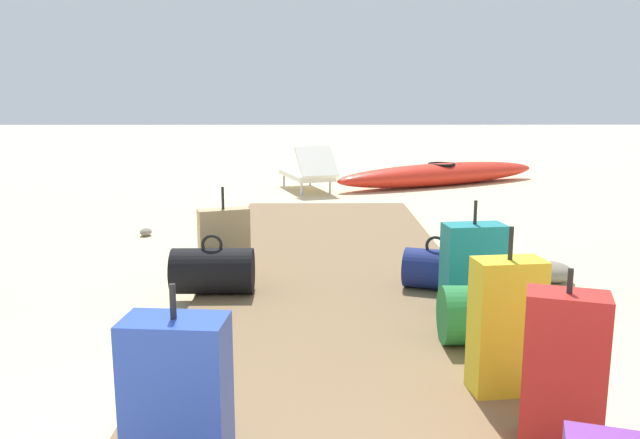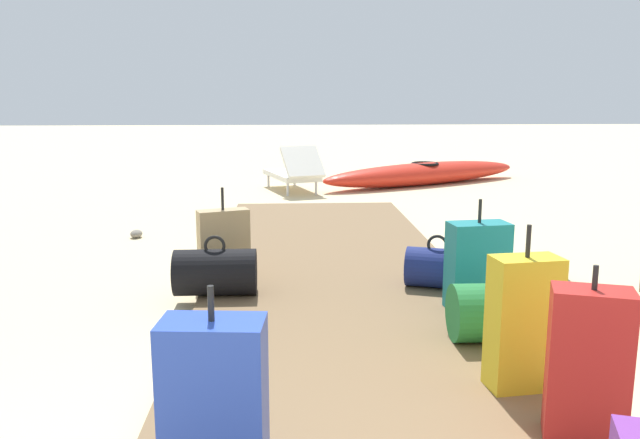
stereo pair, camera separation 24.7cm
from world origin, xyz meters
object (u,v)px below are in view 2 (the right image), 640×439
duffel_bag_black (216,272)px  suitcase_red (588,366)px  kayak (425,173)px  suitcase_blue (214,409)px  duffel_bag_navy (437,268)px  suitcase_tan (224,243)px  duffel_bag_green (499,312)px  suitcase_teal (477,266)px  lounge_chair (294,172)px  suitcase_yellow (523,323)px

duffel_bag_black → suitcase_red: size_ratio=0.78×
kayak → suitcase_blue: bearing=-106.8°
suitcase_red → duffel_bag_navy: bearing=93.1°
suitcase_tan → duffel_bag_green: bearing=-40.4°
suitcase_blue → kayak: suitcase_blue is taller
duffel_bag_black → suitcase_red: bearing=-50.1°
duffel_bag_green → suitcase_teal: size_ratio=0.74×
duffel_bag_navy → lounge_chair: size_ratio=0.33×
suitcase_blue → suitcase_teal: (1.63, 2.12, -0.04)m
suitcase_yellow → lounge_chair: suitcase_yellow is taller
suitcase_tan → suitcase_teal: bearing=-27.0°
duffel_bag_black → duffel_bag_navy: bearing=3.5°
suitcase_teal → duffel_bag_green: bearing=-93.5°
duffel_bag_green → suitcase_red: suitcase_red is taller
duffel_bag_navy → duffel_bag_green: duffel_bag_green is taller
duffel_bag_black → lounge_chair: (0.68, 5.83, 0.07)m
duffel_bag_navy → suitcase_tan: (-1.72, 0.43, 0.12)m
duffel_bag_green → suitcase_tan: size_ratio=0.78×
duffel_bag_black → kayak: (3.03, 6.59, -0.06)m
duffel_bag_black → suitcase_tan: suitcase_tan is taller
lounge_chair → kayak: lounge_chair is taller
duffel_bag_navy → suitcase_blue: bearing=-119.0°
duffel_bag_green → lounge_chair: lounge_chair is taller
duffel_bag_navy → lounge_chair: bearing=100.5°
suitcase_red → lounge_chair: (-1.18, 8.06, -0.10)m
suitcase_tan → kayak: bearing=63.5°
suitcase_blue → suitcase_teal: suitcase_blue is taller
duffel_bag_navy → suitcase_teal: suitcase_teal is taller
duffel_bag_navy → suitcase_tan: size_ratio=0.73×
duffel_bag_black → suitcase_red: suitcase_red is taller
suitcase_teal → kayak: 7.11m
suitcase_yellow → suitcase_teal: (0.13, 1.26, -0.04)m
suitcase_yellow → suitcase_teal: 1.27m
lounge_chair → kayak: (2.35, 0.75, -0.13)m
suitcase_blue → duffel_bag_black: bearing=96.0°
lounge_chair → duffel_bag_navy: bearing=-79.5°
lounge_chair → duffel_bag_green: bearing=-80.2°
duffel_bag_black → duffel_bag_navy: 1.74m
suitcase_tan → duffel_bag_navy: bearing=-13.9°
suitcase_blue → duffel_bag_black: 2.57m
duffel_bag_black → suitcase_yellow: (1.77, -1.69, 0.17)m
suitcase_red → lounge_chair: size_ratio=0.48×
suitcase_tan → suitcase_teal: size_ratio=0.95×
suitcase_red → kayak: (1.17, 8.81, -0.23)m
duffel_bag_green → suitcase_yellow: bearing=-98.4°
suitcase_red → suitcase_yellow: bearing=100.0°
duffel_bag_black → duffel_bag_green: (1.86, -1.04, 0.01)m
kayak → duffel_bag_black: bearing=-114.7°
suitcase_yellow → duffel_bag_green: size_ratio=1.47×
duffel_bag_navy → suitcase_red: 2.34m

